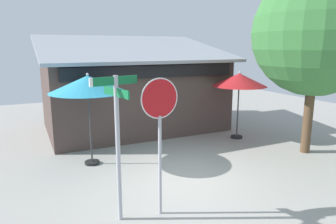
{
  "coord_description": "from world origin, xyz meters",
  "views": [
    {
      "loc": [
        -3.55,
        -6.75,
        3.47
      ],
      "look_at": [
        0.22,
        1.2,
        1.6
      ],
      "focal_mm": 32.98,
      "sensor_mm": 36.0,
      "label": 1
    }
  ],
  "objects_px": {
    "shade_tree": "(327,37)",
    "street_sign_post": "(117,133)",
    "patio_umbrella_crimson_center": "(239,80)",
    "patio_umbrella_teal_left": "(88,85)",
    "stop_sign": "(160,120)"
  },
  "relations": [
    {
      "from": "shade_tree",
      "to": "street_sign_post",
      "type": "bearing_deg",
      "value": -170.52
    },
    {
      "from": "street_sign_post",
      "to": "patio_umbrella_crimson_center",
      "type": "distance_m",
      "value": 6.83
    },
    {
      "from": "patio_umbrella_crimson_center",
      "to": "shade_tree",
      "type": "bearing_deg",
      "value": -60.8
    },
    {
      "from": "street_sign_post",
      "to": "patio_umbrella_teal_left",
      "type": "distance_m",
      "value": 3.38
    },
    {
      "from": "stop_sign",
      "to": "patio_umbrella_teal_left",
      "type": "distance_m",
      "value": 3.56
    },
    {
      "from": "stop_sign",
      "to": "patio_umbrella_crimson_center",
      "type": "xyz_separation_m",
      "value": [
        4.93,
        3.78,
        0.21
      ]
    },
    {
      "from": "patio_umbrella_teal_left",
      "to": "patio_umbrella_crimson_center",
      "type": "xyz_separation_m",
      "value": [
        5.64,
        0.31,
        -0.17
      ]
    },
    {
      "from": "patio_umbrella_crimson_center",
      "to": "shade_tree",
      "type": "height_order",
      "value": "shade_tree"
    },
    {
      "from": "stop_sign",
      "to": "patio_umbrella_crimson_center",
      "type": "relative_size",
      "value": 1.12
    },
    {
      "from": "street_sign_post",
      "to": "stop_sign",
      "type": "height_order",
      "value": "street_sign_post"
    },
    {
      "from": "stop_sign",
      "to": "shade_tree",
      "type": "height_order",
      "value": "shade_tree"
    },
    {
      "from": "street_sign_post",
      "to": "stop_sign",
      "type": "distance_m",
      "value": 0.87
    },
    {
      "from": "shade_tree",
      "to": "stop_sign",
      "type": "bearing_deg",
      "value": -168.04
    },
    {
      "from": "stop_sign",
      "to": "shade_tree",
      "type": "xyz_separation_m",
      "value": [
        6.3,
        1.33,
        1.74
      ]
    },
    {
      "from": "shade_tree",
      "to": "patio_umbrella_teal_left",
      "type": "bearing_deg",
      "value": 163.03
    }
  ]
}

